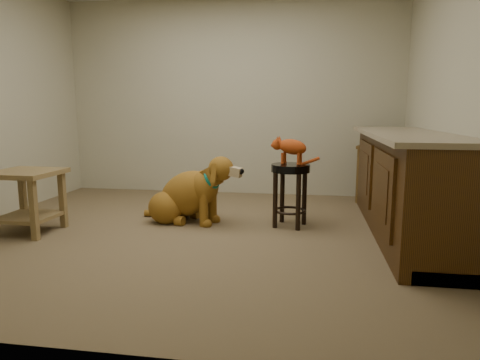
% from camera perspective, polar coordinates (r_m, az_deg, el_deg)
% --- Properties ---
extents(floor, '(4.50, 4.00, 0.01)m').
position_cam_1_polar(floor, '(4.05, -6.22, -7.04)').
color(floor, brown).
rests_on(floor, ground).
extents(room_shell, '(4.54, 4.04, 2.62)m').
position_cam_1_polar(room_shell, '(3.92, -6.67, 17.15)').
color(room_shell, '#B3AE90').
rests_on(room_shell, ground).
extents(cabinet_run, '(0.70, 2.56, 0.94)m').
position_cam_1_polar(cabinet_run, '(4.20, 21.38, -0.88)').
color(cabinet_run, '#3E240B').
rests_on(cabinet_run, ground).
extents(padded_stool, '(0.38, 0.38, 0.62)m').
position_cam_1_polar(padded_stool, '(4.20, 6.72, -0.33)').
color(padded_stool, black).
rests_on(padded_stool, ground).
extents(wood_stool, '(0.48, 0.48, 0.70)m').
position_cam_1_polar(wood_stool, '(5.56, 17.37, 0.94)').
color(wood_stool, brown).
rests_on(wood_stool, ground).
extents(side_table, '(0.58, 0.58, 0.59)m').
position_cam_1_polar(side_table, '(4.43, -26.52, -1.44)').
color(side_table, brown).
rests_on(side_table, ground).
extents(golden_retriever, '(1.13, 0.65, 0.74)m').
position_cam_1_polar(golden_retriever, '(4.39, -6.92, -2.04)').
color(golden_retriever, brown).
rests_on(golden_retriever, ground).
extents(tabby_kitten, '(0.48, 0.20, 0.30)m').
position_cam_1_polar(tabby_kitten, '(4.16, 6.67, 4.31)').
color(tabby_kitten, '#A23810').
rests_on(tabby_kitten, padded_stool).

